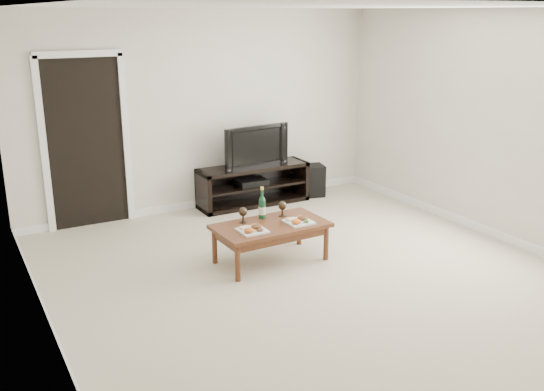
{
  "coord_description": "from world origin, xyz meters",
  "views": [
    {
      "loc": [
        -3.05,
        -4.63,
        2.56
      ],
      "look_at": [
        -0.1,
        0.71,
        0.7
      ],
      "focal_mm": 40.0,
      "sensor_mm": 36.0,
      "label": 1
    }
  ],
  "objects_px": {
    "subwoofer": "(313,180)",
    "coffee_table": "(271,243)",
    "media_console": "(253,185)",
    "television": "(253,145)"
  },
  "relations": [
    {
      "from": "television",
      "to": "media_console",
      "type": "bearing_deg",
      "value": 0.0
    },
    {
      "from": "subwoofer",
      "to": "television",
      "type": "bearing_deg",
      "value": -168.39
    },
    {
      "from": "media_console",
      "to": "coffee_table",
      "type": "xyz_separation_m",
      "value": [
        -0.76,
        -1.87,
        -0.07
      ]
    },
    {
      "from": "subwoofer",
      "to": "media_console",
      "type": "bearing_deg",
      "value": -168.39
    },
    {
      "from": "media_console",
      "to": "television",
      "type": "height_order",
      "value": "television"
    },
    {
      "from": "media_console",
      "to": "subwoofer",
      "type": "height_order",
      "value": "media_console"
    },
    {
      "from": "subwoofer",
      "to": "coffee_table",
      "type": "height_order",
      "value": "subwoofer"
    },
    {
      "from": "coffee_table",
      "to": "media_console",
      "type": "bearing_deg",
      "value": 67.94
    },
    {
      "from": "subwoofer",
      "to": "coffee_table",
      "type": "relative_size",
      "value": 0.38
    },
    {
      "from": "television",
      "to": "coffee_table",
      "type": "height_order",
      "value": "television"
    }
  ]
}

